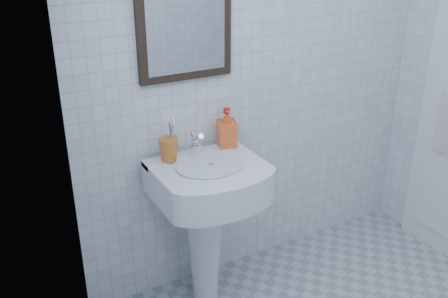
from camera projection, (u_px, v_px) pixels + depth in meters
wall_back at (262, 65)px, 2.76m from camera, size 2.20×0.02×2.50m
wall_left at (163, 214)px, 1.31m from camera, size 0.02×2.40×2.50m
washbasin at (206, 209)px, 2.65m from camera, size 0.56×0.41×0.86m
faucet at (196, 145)px, 2.60m from camera, size 0.05×0.12×0.14m
toothbrush_cup at (169, 150)px, 2.53m from camera, size 0.11×0.11×0.12m
soap_dispenser at (227, 128)px, 2.68m from camera, size 0.12×0.12×0.21m
wall_mirror at (185, 17)px, 2.41m from camera, size 0.50×0.04×0.62m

